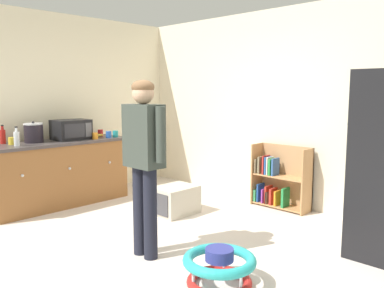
{
  "coord_description": "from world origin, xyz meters",
  "views": [
    {
      "loc": [
        2.95,
        -2.52,
        1.59
      ],
      "look_at": [
        -0.17,
        0.67,
        0.99
      ],
      "focal_mm": 37.58,
      "sensor_mm": 36.0,
      "label": 1
    }
  ],
  "objects_px": {
    "standing_person": "(144,152)",
    "baby_walker": "(219,267)",
    "pet_carrier": "(175,200)",
    "bookshelf": "(279,181)",
    "clear_bottle": "(17,138)",
    "yellow_cup": "(12,141)",
    "banana_bunch": "(99,135)",
    "teal_cup": "(115,134)",
    "microwave": "(71,130)",
    "kitchen_counter": "(59,173)",
    "blue_cup": "(109,135)",
    "ketchup_bottle": "(3,136)",
    "crock_pot": "(34,133)",
    "orange_cup": "(95,136)",
    "red_cup": "(100,133)"
  },
  "relations": [
    {
      "from": "baby_walker",
      "to": "orange_cup",
      "type": "xyz_separation_m",
      "value": [
        -2.93,
        0.71,
        0.79
      ]
    },
    {
      "from": "banana_bunch",
      "to": "bookshelf",
      "type": "bearing_deg",
      "value": 32.13
    },
    {
      "from": "bookshelf",
      "to": "clear_bottle",
      "type": "relative_size",
      "value": 3.46
    },
    {
      "from": "microwave",
      "to": "yellow_cup",
      "type": "bearing_deg",
      "value": -93.67
    },
    {
      "from": "baby_walker",
      "to": "crock_pot",
      "type": "height_order",
      "value": "crock_pot"
    },
    {
      "from": "banana_bunch",
      "to": "yellow_cup",
      "type": "distance_m",
      "value": 1.24
    },
    {
      "from": "microwave",
      "to": "bookshelf",
      "type": "bearing_deg",
      "value": 39.13
    },
    {
      "from": "kitchen_counter",
      "to": "ketchup_bottle",
      "type": "relative_size",
      "value": 7.85
    },
    {
      "from": "standing_person",
      "to": "ketchup_bottle",
      "type": "distance_m",
      "value": 2.49
    },
    {
      "from": "standing_person",
      "to": "yellow_cup",
      "type": "bearing_deg",
      "value": -172.15
    },
    {
      "from": "standing_person",
      "to": "crock_pot",
      "type": "height_order",
      "value": "standing_person"
    },
    {
      "from": "baby_walker",
      "to": "pet_carrier",
      "type": "distance_m",
      "value": 2.0
    },
    {
      "from": "baby_walker",
      "to": "banana_bunch",
      "type": "xyz_separation_m",
      "value": [
        -3.13,
        0.89,
        0.77
      ]
    },
    {
      "from": "crock_pot",
      "to": "blue_cup",
      "type": "xyz_separation_m",
      "value": [
        0.26,
        1.0,
        -0.08
      ]
    },
    {
      "from": "clear_bottle",
      "to": "yellow_cup",
      "type": "bearing_deg",
      "value": 177.81
    },
    {
      "from": "banana_bunch",
      "to": "clear_bottle",
      "type": "xyz_separation_m",
      "value": [
        0.11,
        -1.25,
        0.07
      ]
    },
    {
      "from": "standing_person",
      "to": "baby_walker",
      "type": "bearing_deg",
      "value": 2.38
    },
    {
      "from": "ketchup_bottle",
      "to": "teal_cup",
      "type": "height_order",
      "value": "ketchup_bottle"
    },
    {
      "from": "microwave",
      "to": "crock_pot",
      "type": "bearing_deg",
      "value": -96.86
    },
    {
      "from": "standing_person",
      "to": "pet_carrier",
      "type": "xyz_separation_m",
      "value": [
        -0.77,
        1.12,
        -0.84
      ]
    },
    {
      "from": "standing_person",
      "to": "orange_cup",
      "type": "xyz_separation_m",
      "value": [
        -2.03,
        0.75,
        -0.07
      ]
    },
    {
      "from": "pet_carrier",
      "to": "microwave",
      "type": "distance_m",
      "value": 1.81
    },
    {
      "from": "clear_bottle",
      "to": "teal_cup",
      "type": "height_order",
      "value": "clear_bottle"
    },
    {
      "from": "ketchup_bottle",
      "to": "yellow_cup",
      "type": "distance_m",
      "value": 0.18
    },
    {
      "from": "bookshelf",
      "to": "crock_pot",
      "type": "xyz_separation_m",
      "value": [
        -2.31,
        -2.35,
        0.66
      ]
    },
    {
      "from": "orange_cup",
      "to": "teal_cup",
      "type": "xyz_separation_m",
      "value": [
        -0.02,
        0.36,
        0.0
      ]
    },
    {
      "from": "kitchen_counter",
      "to": "yellow_cup",
      "type": "height_order",
      "value": "yellow_cup"
    },
    {
      "from": "kitchen_counter",
      "to": "microwave",
      "type": "height_order",
      "value": "microwave"
    },
    {
      "from": "baby_walker",
      "to": "banana_bunch",
      "type": "distance_m",
      "value": 3.34
    },
    {
      "from": "banana_bunch",
      "to": "teal_cup",
      "type": "xyz_separation_m",
      "value": [
        0.17,
        0.18,
        0.02
      ]
    },
    {
      "from": "bookshelf",
      "to": "blue_cup",
      "type": "relative_size",
      "value": 8.95
    },
    {
      "from": "yellow_cup",
      "to": "kitchen_counter",
      "type": "bearing_deg",
      "value": 83.99
    },
    {
      "from": "blue_cup",
      "to": "microwave",
      "type": "bearing_deg",
      "value": -112.32
    },
    {
      "from": "banana_bunch",
      "to": "clear_bottle",
      "type": "height_order",
      "value": "clear_bottle"
    },
    {
      "from": "clear_bottle",
      "to": "pet_carrier",
      "type": "bearing_deg",
      "value": 47.09
    },
    {
      "from": "pet_carrier",
      "to": "microwave",
      "type": "bearing_deg",
      "value": -156.96
    },
    {
      "from": "microwave",
      "to": "red_cup",
      "type": "bearing_deg",
      "value": 100.48
    },
    {
      "from": "standing_person",
      "to": "pet_carrier",
      "type": "height_order",
      "value": "standing_person"
    },
    {
      "from": "ketchup_bottle",
      "to": "orange_cup",
      "type": "relative_size",
      "value": 2.59
    },
    {
      "from": "standing_person",
      "to": "crock_pot",
      "type": "xyz_separation_m",
      "value": [
        -2.3,
        -0.02,
        0.01
      ]
    },
    {
      "from": "teal_cup",
      "to": "banana_bunch",
      "type": "bearing_deg",
      "value": -134.25
    },
    {
      "from": "standing_person",
      "to": "yellow_cup",
      "type": "xyz_separation_m",
      "value": [
        -2.29,
        -0.32,
        -0.07
      ]
    },
    {
      "from": "banana_bunch",
      "to": "ketchup_bottle",
      "type": "xyz_separation_m",
      "value": [
        -0.24,
        -1.29,
        0.07
      ]
    },
    {
      "from": "standing_person",
      "to": "kitchen_counter",
      "type": "bearing_deg",
      "value": 173.06
    },
    {
      "from": "blue_cup",
      "to": "kitchen_counter",
      "type": "bearing_deg",
      "value": -105.0
    },
    {
      "from": "yellow_cup",
      "to": "teal_cup",
      "type": "bearing_deg",
      "value": 80.13
    },
    {
      "from": "standing_person",
      "to": "ketchup_bottle",
      "type": "xyz_separation_m",
      "value": [
        -2.46,
        -0.36,
        -0.02
      ]
    },
    {
      "from": "baby_walker",
      "to": "ketchup_bottle",
      "type": "distance_m",
      "value": 3.49
    },
    {
      "from": "teal_cup",
      "to": "bookshelf",
      "type": "bearing_deg",
      "value": 30.73
    },
    {
      "from": "crock_pot",
      "to": "teal_cup",
      "type": "height_order",
      "value": "crock_pot"
    }
  ]
}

